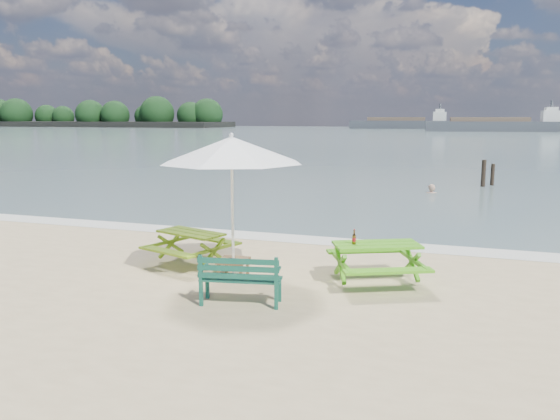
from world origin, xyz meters
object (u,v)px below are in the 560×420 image
(park_bench, at_px, (241,289))
(side_table, at_px, (233,268))
(picnic_table_right, at_px, (376,264))
(swimmer, at_px, (431,204))
(beer_bottle, at_px, (354,239))
(picnic_table_left, at_px, (191,248))
(patio_umbrella, at_px, (232,150))

(park_bench, relative_size, side_table, 2.36)
(park_bench, bearing_deg, picnic_table_right, 44.17)
(park_bench, relative_size, swimmer, 0.86)
(side_table, bearing_deg, beer_bottle, 8.30)
(picnic_table_left, relative_size, picnic_table_right, 0.88)
(picnic_table_left, height_order, swimmer, picnic_table_left)
(picnic_table_right, distance_m, patio_umbrella, 3.37)
(patio_umbrella, bearing_deg, swimmer, 77.87)
(picnic_table_right, relative_size, park_bench, 1.60)
(picnic_table_right, relative_size, swimmer, 1.38)
(picnic_table_left, distance_m, swimmer, 13.38)
(side_table, height_order, patio_umbrella, patio_umbrella)
(picnic_table_left, distance_m, picnic_table_right, 3.83)
(side_table, relative_size, beer_bottle, 2.15)
(park_bench, bearing_deg, beer_bottle, 47.74)
(park_bench, xyz_separation_m, patio_umbrella, (-0.72, 1.35, 2.16))
(patio_umbrella, bearing_deg, side_table, 0.00)
(picnic_table_right, height_order, park_bench, park_bench)
(picnic_table_left, xyz_separation_m, patio_umbrella, (1.20, -0.59, 2.08))
(side_table, bearing_deg, swimmer, 77.87)
(park_bench, height_order, patio_umbrella, patio_umbrella)
(picnic_table_left, xyz_separation_m, side_table, (1.20, -0.59, -0.14))
(side_table, distance_m, swimmer, 13.64)
(park_bench, bearing_deg, picnic_table_left, 134.63)
(picnic_table_left, xyz_separation_m, beer_bottle, (3.44, -0.27, 0.50))
(picnic_table_left, bearing_deg, swimmer, 72.29)
(side_table, xyz_separation_m, swimmer, (2.86, 13.32, -0.62))
(beer_bottle, bearing_deg, picnic_table_right, 24.94)
(picnic_table_right, height_order, patio_umbrella, patio_umbrella)
(picnic_table_left, bearing_deg, picnic_table_right, -1.31)
(park_bench, height_order, beer_bottle, beer_bottle)
(picnic_table_left, xyz_separation_m, picnic_table_right, (3.82, -0.09, 0.03))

